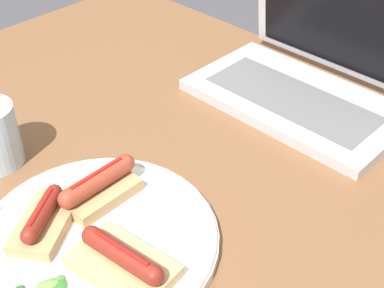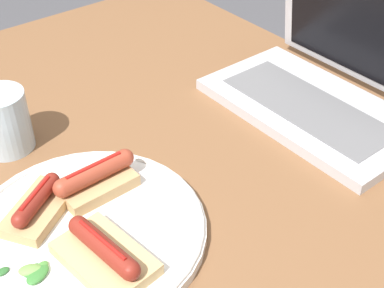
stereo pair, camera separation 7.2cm
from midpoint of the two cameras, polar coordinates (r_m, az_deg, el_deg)
name	(u,v)px [view 2 (the right image)]	position (r m, az deg, el deg)	size (l,w,h in m)	color
desk	(165,203)	(0.82, -0.37, -6.41)	(1.16, 0.88, 0.70)	brown
laptop	(327,86)	(0.92, 16.40, 5.91)	(0.35, 0.23, 0.21)	#B7B7BC
plate	(87,230)	(0.68, -8.11, -9.16)	(0.30, 0.30, 0.02)	white
sausage_toast_left	(104,254)	(0.62, -6.02, -11.79)	(0.13, 0.09, 0.04)	tan
sausage_toast_middle	(38,206)	(0.69, -13.27, -6.58)	(0.10, 0.12, 0.04)	tan
sausage_toast_right	(96,179)	(0.71, -7.40, -3.85)	(0.06, 0.12, 0.04)	tan
salad_pile	(33,272)	(0.64, -13.48, -13.25)	(0.05, 0.06, 0.01)	#2D662D
drinking_glass	(3,121)	(0.82, -17.17, 2.24)	(0.08, 0.08, 0.09)	silver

